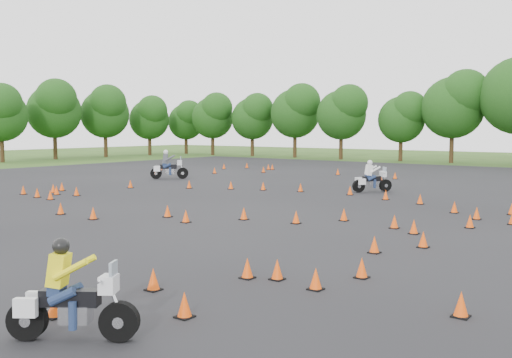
# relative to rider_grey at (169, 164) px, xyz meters

# --- Properties ---
(ground) EXTENTS (140.00, 140.00, 0.00)m
(ground) POSITION_rel_rider_grey_xyz_m (12.82, -11.28, -0.99)
(ground) COLOR #2D5119
(ground) RESTS_ON ground
(asphalt_pad) EXTENTS (62.00, 62.00, 0.00)m
(asphalt_pad) POSITION_rel_rider_grey_xyz_m (12.82, -5.28, -0.98)
(asphalt_pad) COLOR black
(asphalt_pad) RESTS_ON ground
(treeline) EXTENTS (86.93, 32.23, 11.13)m
(treeline) POSITION_rel_rider_grey_xyz_m (16.01, 23.84, 3.56)
(treeline) COLOR #1A4212
(treeline) RESTS_ON ground
(traffic_cones) EXTENTS (36.09, 32.99, 0.45)m
(traffic_cones) POSITION_rel_rider_grey_xyz_m (12.77, -5.72, -0.76)
(traffic_cones) COLOR #FF500A
(traffic_cones) RESTS_ON asphalt_pad
(rider_grey) EXTENTS (2.45, 2.25, 1.97)m
(rider_grey) POSITION_rel_rider_grey_xyz_m (0.00, 0.00, 0.00)
(rider_grey) COLOR #474A50
(rider_grey) RESTS_ON ground
(rider_yellow) EXTENTS (2.14, 1.76, 1.66)m
(rider_yellow) POSITION_rel_rider_grey_xyz_m (20.09, -21.82, -0.16)
(rider_yellow) COLOR yellow
(rider_yellow) RESTS_ON ground
(rider_white) EXTENTS (1.93, 2.16, 1.72)m
(rider_white) POSITION_rel_rider_grey_xyz_m (14.46, 0.93, -0.12)
(rider_white) COLOR white
(rider_white) RESTS_ON ground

